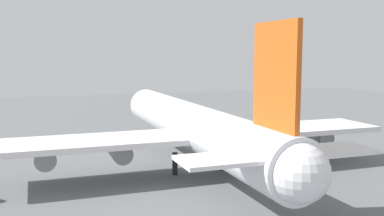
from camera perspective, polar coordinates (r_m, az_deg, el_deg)
ground_plane at (r=62.07m, az=0.00°, el=-7.71°), size 231.16×231.16×0.00m
cargo_airplane at (r=60.65m, az=0.07°, el=-2.40°), size 57.79×52.52×18.65m
cargo_container_fore at (r=77.73m, az=16.22°, el=-4.25°), size 2.94×3.64×1.96m
safety_cone_nose at (r=86.32m, az=-5.92°, el=-3.30°), size 0.55×0.55×0.78m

